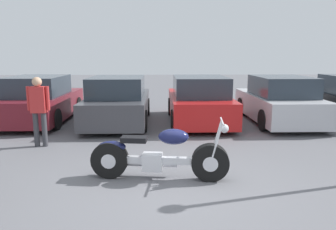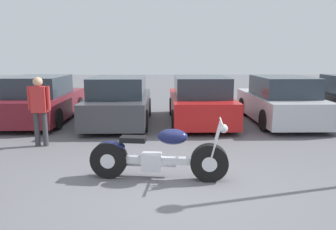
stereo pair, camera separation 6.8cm
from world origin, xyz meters
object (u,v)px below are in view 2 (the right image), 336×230
parked_car_dark_grey (119,102)px  person_standing (39,106)px  motorcycle (157,156)px  parked_car_silver (280,101)px  parked_car_maroon (42,101)px  parked_car_red (200,102)px

parked_car_dark_grey → person_standing: 2.99m
motorcycle → parked_car_silver: 6.09m
parked_car_maroon → parked_car_silver: same height
motorcycle → parked_car_red: parked_car_red is taller
parked_car_red → parked_car_dark_grey: bearing=-178.4°
parked_car_silver → parked_car_dark_grey: bearing=-179.6°
parked_car_maroon → parked_car_silver: (7.60, -0.32, 0.00)m
parked_car_dark_grey → parked_car_silver: same height
motorcycle → parked_car_dark_grey: parked_car_dark_grey is taller
parked_car_maroon → parked_car_dark_grey: same height
parked_car_dark_grey → person_standing: (-1.52, -2.56, 0.29)m
parked_car_silver → parked_car_maroon: bearing=177.6°
motorcycle → parked_car_maroon: (-3.77, 5.05, 0.26)m
motorcycle → parked_car_red: (1.30, 4.76, 0.26)m
parked_car_red → person_standing: 4.84m
parked_car_maroon → parked_car_red: same height
parked_car_silver → person_standing: bearing=-158.5°
motorcycle → parked_car_silver: bearing=51.0°
person_standing → parked_car_maroon: bearing=109.1°
parked_car_dark_grey → parked_car_maroon: bearing=172.0°
parked_car_red → person_standing: person_standing is taller
parked_car_red → motorcycle: bearing=-105.2°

